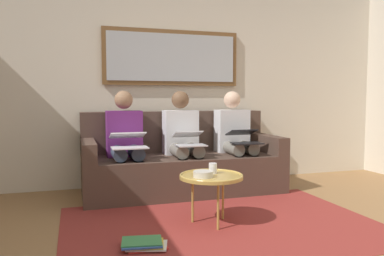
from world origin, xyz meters
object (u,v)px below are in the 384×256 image
at_px(framed_mirror, 172,58).
at_px(bowl, 203,174).
at_px(cup, 213,168).
at_px(laptop_white, 129,141).
at_px(person_middle, 183,138).
at_px(person_right, 125,140).
at_px(laptop_black, 244,137).
at_px(coffee_table, 211,177).
at_px(person_left, 235,137).
at_px(couch, 181,163).
at_px(magazine_stack, 144,244).
at_px(laptop_silver, 189,139).

relative_size(framed_mirror, bowl, 10.25).
distance_m(cup, laptop_white, 1.05).
relative_size(person_middle, person_right, 1.00).
relative_size(cup, laptop_black, 0.26).
distance_m(coffee_table, person_left, 1.37).
height_order(couch, magazine_stack, couch).
xyz_separation_m(framed_mirror, laptop_black, (-0.64, 0.70, -0.92)).
xyz_separation_m(couch, cup, (0.04, 1.15, 0.15)).
bearing_deg(laptop_white, magazine_stack, 86.64).
bearing_deg(laptop_black, person_left, -90.00).
distance_m(framed_mirror, person_left, 1.23).
bearing_deg(couch, cup, 87.87).
distance_m(bowl, person_left, 1.46).
bearing_deg(coffee_table, person_middle, -94.04).
bearing_deg(laptop_white, laptop_black, 179.92).
bearing_deg(laptop_silver, cup, 87.09).
bearing_deg(laptop_black, framed_mirror, -47.48).
xyz_separation_m(laptop_silver, laptop_white, (0.64, -0.00, 0.00)).
height_order(person_right, laptop_white, person_right).
relative_size(person_middle, laptop_silver, 3.28).
bearing_deg(person_middle, framed_mirror, -90.00).
bearing_deg(laptop_silver, person_right, -20.60).
height_order(person_left, laptop_white, person_left).
height_order(framed_mirror, person_middle, framed_mirror).
xyz_separation_m(bowl, person_middle, (-0.17, -1.20, 0.17)).
bearing_deg(bowl, person_left, -124.04).
xyz_separation_m(couch, person_right, (0.64, 0.07, 0.30)).
bearing_deg(person_right, couch, -173.87).
height_order(framed_mirror, cup, framed_mirror).
height_order(coffee_table, laptop_black, laptop_black).
xyz_separation_m(framed_mirror, person_middle, (0.00, 0.46, -0.94)).
relative_size(couch, laptop_white, 6.08).
relative_size(framed_mirror, laptop_black, 4.80).
relative_size(coffee_table, magazine_stack, 1.52).
relative_size(coffee_table, person_left, 0.47).
height_order(couch, cup, couch).
height_order(bowl, person_right, person_right).
bearing_deg(laptop_black, person_right, -10.66).
distance_m(couch, framed_mirror, 1.30).
xyz_separation_m(person_left, laptop_black, (0.00, 0.24, 0.02)).
height_order(couch, bowl, couch).
height_order(framed_mirror, bowl, framed_mirror).
bearing_deg(bowl, cup, -137.69).
xyz_separation_m(couch, person_middle, (0.00, 0.07, 0.30)).
xyz_separation_m(coffee_table, laptop_white, (0.56, -0.91, 0.23)).
distance_m(bowl, magazine_stack, 0.75).
bearing_deg(framed_mirror, laptop_white, 47.41).
bearing_deg(laptop_white, person_middle, -159.50).
relative_size(cup, bowl, 0.55).
bearing_deg(person_left, magazine_stack, 47.94).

